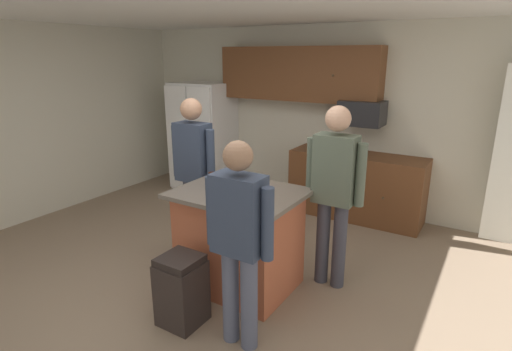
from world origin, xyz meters
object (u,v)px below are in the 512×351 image
Objects in this scene: person_guest_left at (334,185)px; tumbler_amber at (234,176)px; kitchen_island at (240,239)px; serving_tray at (240,191)px; glass_short_whisky at (212,180)px; microwave_over_range at (362,113)px; person_host_foreground at (239,234)px; glass_dark_ale at (222,194)px; refrigerator at (203,137)px; trash_bin at (182,290)px; person_guest_by_door at (194,166)px.

person_guest_left is 11.35× the size of tumbler_amber.
serving_tray is at bearing -46.60° from kitchen_island.
glass_short_whisky is 0.31m from serving_tray.
person_host_foreground reaches higher than microwave_over_range.
kitchen_island is at bearing 93.48° from glass_dark_ale.
person_host_foreground is at bearing -41.07° from glass_short_whisky.
tumbler_amber is at bearing -45.00° from refrigerator.
refrigerator is 13.33× the size of glass_dark_ale.
kitchen_island is 0.61m from tumbler_amber.
trash_bin is at bearing -98.68° from microwave_over_range.
kitchen_island is 0.95m from person_host_foreground.
person_host_foreground is at bearing -88.34° from microwave_over_range.
microwave_over_range is at bearing 81.65° from serving_tray.
kitchen_island is 0.62m from glass_short_whisky.
microwave_over_range reaches higher than serving_tray.
person_guest_left is at bearing 36.69° from serving_tray.
kitchen_island is at bearing -44.98° from refrigerator.
microwave_over_range reaches higher than glass_short_whisky.
person_host_foreground is 10.49× the size of tumbler_amber.
glass_short_whisky is 0.25× the size of trash_bin.
glass_short_whisky is (0.56, -0.40, 0.03)m from person_guest_by_door.
microwave_over_range is 0.49× the size of kitchen_island.
trash_bin is at bearing -74.91° from glass_short_whisky.
refrigerator is at bearing 134.99° from serving_tray.
refrigerator is at bearing 135.00° from tumbler_amber.
kitchen_island is at bearing 83.26° from trash_bin.
refrigerator is 1.53× the size of kitchen_island.
tumbler_amber is at bearing 95.51° from trash_bin.
kitchen_island is 0.50m from serving_tray.
microwave_over_range reaches higher than tumbler_amber.
tumbler_amber is 0.30m from serving_tray.
glass_dark_ale is at bearing 14.09° from person_host_foreground.
refrigerator is 1.08× the size of person_host_foreground.
person_guest_left reaches higher than person_guest_by_door.
person_guest_by_door is at bearing 124.48° from trash_bin.
tumbler_amber reaches higher than serving_tray.
tumbler_amber is (-0.91, -0.31, 0.03)m from person_guest_left.
person_guest_by_door is 13.26× the size of glass_dark_ale.
person_guest_by_door is (-1.22, -1.99, -0.43)m from microwave_over_range.
refrigerator reaches higher than glass_dark_ale.
glass_short_whisky is at bearing 140.26° from glass_dark_ale.
tumbler_amber is at bearing -14.48° from person_guest_left.
refrigerator is 3.43m from person_guest_left.
person_host_foreground is 0.99m from glass_short_whisky.
glass_short_whisky is 1.16× the size of glass_dark_ale.
glass_short_whisky is (-1.01, -0.54, 0.03)m from person_guest_left.
glass_dark_ale is (0.02, -0.29, 0.55)m from kitchen_island.
tumbler_amber is 0.35× the size of serving_tray.
refrigerator is 2.99m from glass_short_whisky.
person_guest_left is at bearing 47.24° from glass_dark_ale.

